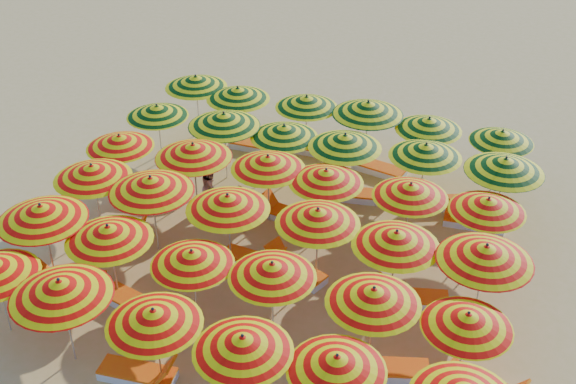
% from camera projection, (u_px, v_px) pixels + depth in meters
% --- Properties ---
extents(ground, '(120.00, 120.00, 0.00)m').
position_uv_depth(ground, '(282.00, 250.00, 19.73)').
color(ground, tan).
rests_on(ground, ground).
extents(umbrella_1, '(2.57, 2.57, 2.36)m').
position_uv_depth(umbrella_1, '(60.00, 288.00, 15.22)').
color(umbrella_1, silver).
rests_on(umbrella_1, ground).
extents(umbrella_2, '(2.53, 2.53, 2.16)m').
position_uv_depth(umbrella_2, '(154.00, 317.00, 14.74)').
color(umbrella_2, silver).
rests_on(umbrella_2, ground).
extents(umbrella_3, '(2.35, 2.35, 2.15)m').
position_uv_depth(umbrella_3, '(243.00, 344.00, 14.11)').
color(umbrella_3, silver).
rests_on(umbrella_3, ground).
extents(umbrella_4, '(2.34, 2.34, 2.09)m').
position_uv_depth(umbrella_4, '(337.00, 363.00, 13.75)').
color(umbrella_4, silver).
rests_on(umbrella_4, ground).
extents(umbrella_6, '(2.84, 2.84, 2.36)m').
position_uv_depth(umbrella_6, '(41.00, 213.00, 17.59)').
color(umbrella_6, silver).
rests_on(umbrella_6, ground).
extents(umbrella_7, '(2.56, 2.56, 2.24)m').
position_uv_depth(umbrella_7, '(108.00, 233.00, 17.07)').
color(umbrella_7, silver).
rests_on(umbrella_7, ground).
extents(umbrella_8, '(2.31, 2.31, 2.08)m').
position_uv_depth(umbrella_8, '(192.00, 258.00, 16.50)').
color(umbrella_8, silver).
rests_on(umbrella_8, ground).
extents(umbrella_9, '(2.47, 2.47, 2.14)m').
position_uv_depth(umbrella_9, '(272.00, 270.00, 16.05)').
color(umbrella_9, silver).
rests_on(umbrella_9, ground).
extents(umbrella_10, '(2.43, 2.43, 2.20)m').
position_uv_depth(umbrella_10, '(374.00, 296.00, 15.24)').
color(umbrella_10, silver).
rests_on(umbrella_10, ground).
extents(umbrella_11, '(2.49, 2.49, 2.05)m').
position_uv_depth(umbrella_11, '(468.00, 320.00, 14.80)').
color(umbrella_11, silver).
rests_on(umbrella_11, ground).
extents(umbrella_12, '(2.59, 2.59, 2.25)m').
position_uv_depth(umbrella_12, '(92.00, 172.00, 19.40)').
color(umbrella_12, silver).
rests_on(umbrella_12, ground).
extents(umbrella_13, '(2.82, 2.82, 2.38)m').
position_uv_depth(umbrella_13, '(151.00, 185.00, 18.64)').
color(umbrella_13, silver).
rests_on(umbrella_13, ground).
extents(umbrella_14, '(2.20, 2.20, 2.29)m').
position_uv_depth(umbrella_14, '(228.00, 202.00, 18.10)').
color(umbrella_14, silver).
rests_on(umbrella_14, ground).
extents(umbrella_15, '(2.12, 2.12, 2.25)m').
position_uv_depth(umbrella_15, '(318.00, 216.00, 17.63)').
color(umbrella_15, silver).
rests_on(umbrella_15, ground).
extents(umbrella_16, '(2.77, 2.77, 2.24)m').
position_uv_depth(umbrella_16, '(396.00, 239.00, 16.88)').
color(umbrella_16, silver).
rests_on(umbrella_16, ground).
extents(umbrella_17, '(2.50, 2.50, 2.36)m').
position_uv_depth(umbrella_17, '(486.00, 253.00, 16.23)').
color(umbrella_17, silver).
rests_on(umbrella_17, ground).
extents(umbrella_18, '(2.27, 2.27, 2.12)m').
position_uv_depth(umbrella_18, '(120.00, 141.00, 21.07)').
color(umbrella_18, silver).
rests_on(umbrella_18, ground).
extents(umbrella_19, '(2.78, 2.78, 2.33)m').
position_uv_depth(umbrella_19, '(193.00, 151.00, 20.23)').
color(umbrella_19, silver).
rests_on(umbrella_19, ground).
extents(umbrella_20, '(2.14, 2.14, 2.21)m').
position_uv_depth(umbrella_20, '(268.00, 162.00, 19.89)').
color(umbrella_20, silver).
rests_on(umbrella_20, ground).
extents(umbrella_21, '(2.25, 2.25, 2.17)m').
position_uv_depth(umbrella_21, '(326.00, 176.00, 19.33)').
color(umbrella_21, silver).
rests_on(umbrella_21, ground).
extents(umbrella_22, '(2.11, 2.11, 2.13)m').
position_uv_depth(umbrella_22, '(410.00, 190.00, 18.81)').
color(umbrella_22, silver).
rests_on(umbrella_22, ground).
extents(umbrella_23, '(2.12, 2.12, 2.10)m').
position_uv_depth(umbrella_23, '(488.00, 205.00, 18.29)').
color(umbrella_23, silver).
rests_on(umbrella_23, ground).
extents(umbrella_24, '(2.31, 2.31, 2.09)m').
position_uv_depth(umbrella_24, '(157.00, 111.00, 22.78)').
color(umbrella_24, silver).
rests_on(umbrella_24, ground).
extents(umbrella_25, '(2.82, 2.82, 2.34)m').
position_uv_depth(umbrella_25, '(224.00, 120.00, 21.79)').
color(umbrella_25, silver).
rests_on(umbrella_25, ground).
extents(umbrella_26, '(2.30, 2.30, 2.17)m').
position_uv_depth(umbrella_26, '(284.00, 131.00, 21.48)').
color(umbrella_26, silver).
rests_on(umbrella_26, ground).
extents(umbrella_27, '(2.38, 2.38, 2.28)m').
position_uv_depth(umbrella_27, '(345.00, 141.00, 20.78)').
color(umbrella_27, silver).
rests_on(umbrella_27, ground).
extents(umbrella_28, '(2.43, 2.43, 2.22)m').
position_uv_depth(umbrella_28, '(426.00, 150.00, 20.43)').
color(umbrella_28, silver).
rests_on(umbrella_28, ground).
extents(umbrella_29, '(2.44, 2.44, 2.31)m').
position_uv_depth(umbrella_29, '(505.00, 165.00, 19.59)').
color(umbrella_29, silver).
rests_on(umbrella_29, ground).
extents(umbrella_30, '(2.37, 2.37, 2.24)m').
position_uv_depth(umbrella_30, '(196.00, 82.00, 24.34)').
color(umbrella_30, silver).
rests_on(umbrella_30, ground).
extents(umbrella_31, '(2.30, 2.30, 2.23)m').
position_uv_depth(umbrella_31, '(238.00, 93.00, 23.60)').
color(umbrella_31, silver).
rests_on(umbrella_31, ground).
extents(umbrella_32, '(2.57, 2.57, 2.16)m').
position_uv_depth(umbrella_32, '(307.00, 102.00, 23.19)').
color(umbrella_32, silver).
rests_on(umbrella_32, ground).
extents(umbrella_33, '(2.26, 2.26, 2.38)m').
position_uv_depth(umbrella_33, '(368.00, 108.00, 22.39)').
color(umbrella_33, silver).
rests_on(umbrella_33, ground).
extents(umbrella_34, '(2.08, 2.08, 2.17)m').
position_uv_depth(umbrella_34, '(429.00, 124.00, 21.89)').
color(umbrella_34, silver).
rests_on(umbrella_34, ground).
extents(umbrella_35, '(1.94, 1.94, 2.04)m').
position_uv_depth(umbrella_35, '(502.00, 136.00, 21.46)').
color(umbrella_35, silver).
rests_on(umbrella_35, ground).
extents(lounger_0, '(1.77, 0.72, 0.69)m').
position_uv_depth(lounger_0, '(140.00, 374.00, 15.77)').
color(lounger_0, white).
rests_on(lounger_0, ground).
extents(lounger_2, '(1.83, 1.13, 0.69)m').
position_uv_depth(lounger_2, '(70.00, 281.00, 18.42)').
color(lounger_2, white).
rests_on(lounger_2, ground).
extents(lounger_3, '(1.82, 1.00, 0.69)m').
position_uv_depth(lounger_3, '(134.00, 303.00, 17.69)').
color(lounger_3, white).
rests_on(lounger_3, ground).
extents(lounger_4, '(1.83, 1.04, 0.69)m').
position_uv_depth(lounger_4, '(388.00, 369.00, 15.87)').
color(lounger_4, white).
rests_on(lounger_4, ground).
extents(lounger_6, '(1.83, 1.07, 0.69)m').
position_uv_depth(lounger_6, '(119.00, 232.00, 20.19)').
color(lounger_6, white).
rests_on(lounger_6, ground).
extents(lounger_7, '(1.78, 0.76, 0.69)m').
position_uv_depth(lounger_7, '(255.00, 261.00, 19.10)').
color(lounger_7, white).
rests_on(lounger_7, ground).
extents(lounger_8, '(1.82, 1.18, 0.69)m').
position_uv_depth(lounger_8, '(295.00, 269.00, 18.80)').
color(lounger_8, white).
rests_on(lounger_8, ground).
extents(lounger_9, '(1.82, 0.97, 0.69)m').
position_uv_depth(lounger_9, '(412.00, 298.00, 17.85)').
color(lounger_9, white).
rests_on(lounger_9, ground).
extents(lounger_10, '(1.81, 0.92, 0.69)m').
position_uv_depth(lounger_10, '(140.00, 195.00, 21.79)').
color(lounger_10, white).
rests_on(lounger_10, ground).
extents(lounger_11, '(1.81, 0.90, 0.69)m').
position_uv_depth(lounger_11, '(288.00, 215.00, 20.90)').
color(lounger_11, white).
rests_on(lounger_11, ground).
extents(lounger_12, '(1.80, 0.86, 0.69)m').
position_uv_depth(lounger_12, '(363.00, 195.00, 21.77)').
color(lounger_12, white).
rests_on(lounger_12, ground).
extents(lounger_13, '(1.82, 1.21, 0.69)m').
position_uv_depth(lounger_13, '(438.00, 203.00, 21.43)').
color(lounger_13, white).
rests_on(lounger_13, ground).
extents(lounger_14, '(1.76, 0.68, 0.69)m').
position_uv_depth(lounger_14, '(472.00, 221.00, 20.64)').
color(lounger_14, white).
rests_on(lounger_14, ground).
extents(lounger_15, '(1.74, 0.59, 0.69)m').
position_uv_depth(lounger_15, '(256.00, 145.00, 24.38)').
color(lounger_15, white).
rests_on(lounger_15, ground).
extents(lounger_16, '(1.73, 0.59, 0.69)m').
position_uv_depth(lounger_16, '(321.00, 150.00, 24.10)').
color(lounger_16, white).
rests_on(lounger_16, ground).
extents(lounger_17, '(1.82, 0.95, 0.69)m').
position_uv_depth(lounger_17, '(378.00, 168.00, 23.12)').
color(lounger_17, white).
rests_on(lounger_17, ground).
extents(beachgoer_a, '(0.59, 0.43, 1.47)m').
position_uv_depth(beachgoer_a, '(240.00, 208.00, 20.16)').
color(beachgoer_a, tan).
rests_on(beachgoer_a, ground).
extents(beachgoer_b, '(0.74, 0.83, 1.44)m').
position_uv_depth(beachgoer_b, '(211.00, 187.00, 21.11)').
color(beachgoer_b, tan).
rests_on(beachgoer_b, ground).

